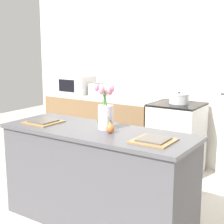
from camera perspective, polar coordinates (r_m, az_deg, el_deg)
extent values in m
plane|color=beige|center=(3.39, -2.45, -17.82)|extent=(10.00, 10.00, 0.00)
cube|color=silver|center=(4.74, 11.85, 7.37)|extent=(5.20, 0.08, 2.70)
cube|color=#4C4C51|center=(3.21, -2.51, -11.06)|extent=(1.76, 0.62, 0.86)
cube|color=#4C4C51|center=(3.07, -2.58, -3.28)|extent=(1.80, 0.66, 0.03)
cube|color=brown|center=(5.03, -1.58, -2.65)|extent=(1.68, 0.60, 0.88)
cube|color=beige|center=(4.94, -1.61, 2.50)|extent=(1.68, 0.60, 0.03)
cube|color=silver|center=(4.49, 10.67, -4.53)|extent=(0.60, 0.60, 0.89)
cube|color=black|center=(4.39, 10.88, 1.23)|extent=(0.60, 0.60, 0.02)
cube|color=black|center=(4.23, 9.03, -5.92)|extent=(0.42, 0.01, 0.29)
cylinder|color=silver|center=(3.06, -1.07, -0.86)|extent=(0.14, 0.14, 0.22)
cylinder|color=#3D8438|center=(3.04, -0.86, 0.92)|extent=(0.12, 0.01, 0.29)
ellipsoid|color=pink|center=(2.98, 0.00, 3.93)|extent=(0.05, 0.05, 0.07)
cylinder|color=#3D8438|center=(3.05, -0.87, 0.62)|extent=(0.05, 0.05, 0.26)
ellipsoid|color=pink|center=(3.04, -0.32, 3.50)|extent=(0.05, 0.05, 0.07)
cylinder|color=#3D8438|center=(3.07, -0.78, 0.91)|extent=(0.01, 0.11, 0.27)
ellipsoid|color=pink|center=(3.09, -0.25, 3.97)|extent=(0.05, 0.05, 0.07)
cylinder|color=#3D8438|center=(3.08, -1.06, 0.65)|extent=(0.05, 0.07, 0.25)
ellipsoid|color=pink|center=(3.10, -1.05, 3.43)|extent=(0.04, 0.04, 0.07)
cylinder|color=#3D8438|center=(3.06, -1.34, 0.73)|extent=(0.04, 0.01, 0.28)
ellipsoid|color=pink|center=(3.04, -1.64, 3.73)|extent=(0.05, 0.05, 0.07)
cylinder|color=#3D8438|center=(3.03, -1.72, 0.93)|extent=(0.06, 0.08, 0.30)
ellipsoid|color=pink|center=(3.00, -2.53, 4.09)|extent=(0.05, 0.05, 0.07)
cylinder|color=#3D8438|center=(3.02, -1.43, 0.61)|extent=(0.01, 0.07, 0.27)
ellipsoid|color=pink|center=(2.97, -1.78, 3.55)|extent=(0.05, 0.05, 0.07)
cylinder|color=#3D8438|center=(3.02, -0.89, 0.83)|extent=(0.11, 0.09, 0.28)
ellipsoid|color=pink|center=(2.93, -0.47, 3.65)|extent=(0.04, 0.04, 0.06)
ellipsoid|color=#C66B33|center=(2.93, -0.28, -2.78)|extent=(0.07, 0.07, 0.08)
cone|color=#C66B33|center=(2.92, -0.28, -1.92)|extent=(0.04, 0.04, 0.03)
cylinder|color=brown|center=(2.91, -0.28, -1.52)|extent=(0.01, 0.01, 0.02)
cube|color=olive|center=(3.40, -11.34, -1.65)|extent=(0.31, 0.31, 0.01)
cube|color=#514C47|center=(3.39, -11.35, -1.46)|extent=(0.22, 0.22, 0.01)
cube|color=olive|center=(2.71, 6.95, -4.77)|extent=(0.31, 0.31, 0.01)
cube|color=#514C47|center=(2.71, 6.95, -4.52)|extent=(0.22, 0.22, 0.01)
cube|color=silver|center=(4.98, -2.19, 3.72)|extent=(0.26, 0.18, 0.17)
cube|color=black|center=(5.00, -2.63, 4.73)|extent=(0.05, 0.11, 0.01)
cube|color=black|center=(4.95, -1.77, 4.66)|extent=(0.05, 0.11, 0.01)
cube|color=black|center=(5.06, -3.49, 4.12)|extent=(0.02, 0.02, 0.02)
cylinder|color=#B2B5B7|center=(4.38, 11.06, 2.12)|extent=(0.24, 0.24, 0.11)
cylinder|color=#B2B5B7|center=(4.37, 11.09, 2.94)|extent=(0.25, 0.25, 0.01)
sphere|color=black|center=(4.37, 11.10, 3.19)|extent=(0.02, 0.02, 0.02)
cube|color=#B7BABC|center=(5.21, -5.90, 4.55)|extent=(0.48, 0.36, 0.27)
cube|color=black|center=(5.10, -7.59, 4.37)|extent=(0.29, 0.01, 0.18)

